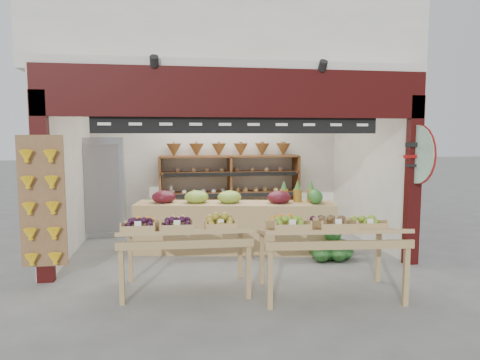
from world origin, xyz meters
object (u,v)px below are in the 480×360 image
(refrigerator, at_px, (105,186))
(display_table_left, at_px, (177,229))
(back_shelving, at_px, (230,175))
(cardboard_stack, at_px, (157,231))
(mid_counter, at_px, (234,225))
(watermelon_pile, at_px, (330,246))
(display_table_right, at_px, (324,228))

(refrigerator, bearing_deg, display_table_left, -71.37)
(back_shelving, bearing_deg, cardboard_stack, -144.64)
(refrigerator, bearing_deg, mid_counter, -38.75)
(back_shelving, xyz_separation_m, watermelon_pile, (1.37, -2.50, -0.99))
(cardboard_stack, xyz_separation_m, watermelon_pile, (2.90, -1.41, -0.05))
(mid_counter, bearing_deg, cardboard_stack, 151.16)
(mid_counter, bearing_deg, back_shelving, 84.90)
(cardboard_stack, distance_m, display_table_right, 3.74)
(back_shelving, distance_m, refrigerator, 2.61)
(display_table_left, distance_m, display_table_right, 1.90)
(back_shelving, relative_size, display_table_left, 1.80)
(cardboard_stack, relative_size, display_table_right, 0.57)
(back_shelving, bearing_deg, mid_counter, -95.10)
(cardboard_stack, height_order, mid_counter, mid_counter)
(refrigerator, xyz_separation_m, watermelon_pile, (3.97, -2.36, -0.80))
(mid_counter, relative_size, watermelon_pile, 4.58)
(watermelon_pile, bearing_deg, mid_counter, 156.87)
(back_shelving, height_order, refrigerator, refrigerator)
(watermelon_pile, bearing_deg, display_table_left, -156.49)
(back_shelving, height_order, display_table_right, back_shelving)
(mid_counter, distance_m, display_table_right, 2.38)
(display_table_left, relative_size, watermelon_pile, 2.19)
(refrigerator, distance_m, watermelon_pile, 4.69)
(display_table_right, bearing_deg, cardboard_stack, 127.00)
(refrigerator, xyz_separation_m, display_table_left, (1.43, -3.46, -0.18))
(display_table_left, xyz_separation_m, display_table_right, (1.85, -0.43, 0.04))
(refrigerator, xyz_separation_m, cardboard_stack, (1.07, -0.95, -0.75))
(display_table_right, bearing_deg, watermelon_pile, 65.91)
(display_table_left, bearing_deg, watermelon_pile, 23.51)
(mid_counter, height_order, display_table_right, display_table_right)
(refrigerator, bearing_deg, cardboard_stack, -45.44)
(watermelon_pile, bearing_deg, refrigerator, 149.29)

